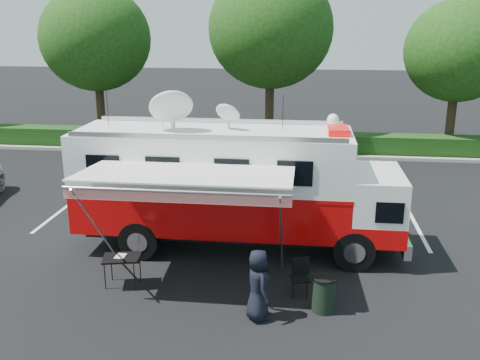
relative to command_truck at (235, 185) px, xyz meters
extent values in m
plane|color=black|center=(0.08, 0.00, -1.89)|extent=(120.00, 120.00, 0.00)
cube|color=#9E998E|center=(4.08, 11.00, -1.81)|extent=(60.00, 0.35, 0.15)
cube|color=black|center=(4.08, 11.90, -1.39)|extent=(60.00, 1.20, 1.00)
cylinder|color=black|center=(-8.92, 13.00, 0.31)|extent=(0.44, 0.44, 4.40)
ellipsoid|color=#14380F|center=(-8.92, 13.00, 3.57)|extent=(5.63, 5.63, 5.35)
cylinder|color=black|center=(0.08, 13.00, 0.51)|extent=(0.44, 0.44, 4.80)
ellipsoid|color=#14380F|center=(0.08, 13.00, 4.06)|extent=(6.14, 6.14, 5.84)
cylinder|color=black|center=(9.08, 13.00, 0.11)|extent=(0.44, 0.44, 4.00)
ellipsoid|color=#14380F|center=(9.08, 13.00, 3.07)|extent=(5.12, 5.12, 4.86)
cube|color=silver|center=(-6.42, 3.00, -1.88)|extent=(0.12, 5.50, 0.01)
cube|color=silver|center=(-0.42, 3.00, -1.88)|extent=(0.12, 5.50, 0.01)
cube|color=silver|center=(5.58, 3.00, -1.88)|extent=(0.12, 5.50, 0.01)
cube|color=black|center=(0.08, 0.00, -1.34)|extent=(8.62, 1.40, 0.30)
cylinder|color=black|center=(3.29, -1.10, -1.34)|extent=(1.10, 0.32, 1.10)
cylinder|color=black|center=(3.29, 1.10, -1.34)|extent=(1.10, 0.32, 1.10)
cylinder|color=black|center=(-2.53, -1.10, -1.34)|extent=(1.10, 0.32, 1.10)
cylinder|color=black|center=(-2.53, 1.10, -1.34)|extent=(1.10, 0.32, 1.10)
cube|color=silver|center=(4.64, 0.00, -1.29)|extent=(0.20, 2.51, 0.40)
cube|color=white|center=(3.89, 0.00, -0.33)|extent=(1.40, 2.51, 1.70)
cube|color=#C70708|center=(3.89, 0.00, -0.94)|extent=(1.42, 2.53, 0.55)
cube|color=black|center=(4.54, 0.00, -0.03)|extent=(0.12, 2.21, 0.70)
cube|color=#C70708|center=(-0.62, 0.00, -0.58)|extent=(7.62, 2.51, 1.20)
cube|color=#C70708|center=(-0.62, 0.00, 0.02)|extent=(7.64, 2.53, 0.10)
cube|color=white|center=(-0.62, 0.00, 0.77)|extent=(7.62, 2.51, 1.40)
cube|color=silver|center=(-0.62, 0.00, 1.51)|extent=(7.62, 2.51, 0.08)
cube|color=#CC0505|center=(2.79, 0.00, 1.65)|extent=(0.55, 0.95, 0.16)
sphere|color=white|center=(2.69, 1.00, 1.75)|extent=(0.34, 0.34, 0.34)
ellipsoid|color=silver|center=(-1.72, -0.15, 2.22)|extent=(1.20, 1.20, 0.36)
ellipsoid|color=silver|center=(-0.22, 0.20, 2.02)|extent=(0.70, 0.70, 0.20)
cylinder|color=black|center=(-3.73, 0.40, 2.02)|extent=(0.02, 0.02, 1.00)
cylinder|color=black|center=(-2.13, 0.40, 2.02)|extent=(0.02, 0.02, 1.00)
cylinder|color=black|center=(1.28, 0.40, 2.02)|extent=(0.02, 0.02, 1.00)
cube|color=silver|center=(-0.82, -2.46, 1.02)|extent=(5.01, 2.40, 0.21)
cube|color=red|center=(-0.82, -3.64, 0.84)|extent=(5.01, 0.04, 0.28)
cylinder|color=#B2B2B7|center=(-0.82, -3.66, 0.96)|extent=(5.01, 0.07, 0.07)
cylinder|color=#B2B2B7|center=(-3.08, -2.53, -0.46)|extent=(0.05, 2.59, 2.89)
cylinder|color=#B2B2B7|center=(1.43, -2.53, -0.46)|extent=(0.05, 2.59, 2.89)
imported|color=black|center=(1.00, -3.78, -1.89)|extent=(0.80, 0.94, 1.62)
cube|color=black|center=(-2.47, -2.66, -1.14)|extent=(1.03, 0.82, 0.04)
cylinder|color=black|center=(-2.84, -2.89, -1.51)|extent=(0.02, 0.02, 0.75)
cylinder|color=black|center=(-2.84, -2.42, -1.51)|extent=(0.02, 0.02, 0.75)
cylinder|color=black|center=(-2.09, -2.89, -1.51)|extent=(0.02, 0.02, 0.75)
cylinder|color=black|center=(-2.09, -2.42, -1.51)|extent=(0.02, 0.02, 0.75)
cube|color=silver|center=(-2.52, -2.61, -1.12)|extent=(0.23, 0.32, 0.01)
cube|color=black|center=(1.91, -2.63, -1.46)|extent=(0.54, 0.54, 0.04)
cube|color=black|center=(1.91, -2.41, -1.23)|extent=(0.41, 0.17, 0.47)
cylinder|color=black|center=(1.74, -2.80, -1.68)|extent=(0.02, 0.02, 0.42)
cylinder|color=black|center=(1.74, -2.46, -1.68)|extent=(0.02, 0.02, 0.42)
cylinder|color=black|center=(2.08, -2.80, -1.68)|extent=(0.02, 0.02, 0.42)
cylinder|color=black|center=(2.08, -2.46, -1.68)|extent=(0.02, 0.02, 0.42)
cylinder|color=black|center=(2.44, -3.28, -1.49)|extent=(0.52, 0.52, 0.80)
cylinder|color=black|center=(2.44, -3.28, -1.07)|extent=(0.56, 0.56, 0.04)
camera|label=1|loc=(1.87, -14.25, 4.45)|focal=40.00mm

